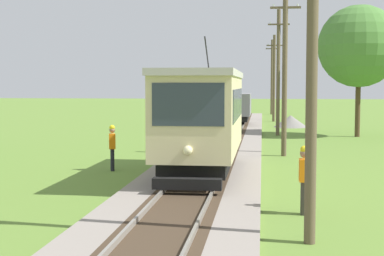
# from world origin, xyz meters

# --- Properties ---
(red_tram) EXTENTS (2.60, 8.54, 4.79)m
(red_tram) POSITION_xyz_m (0.00, 17.23, 2.19)
(red_tram) COLOR beige
(red_tram) RESTS_ON rail_right
(freight_car) EXTENTS (2.40, 5.20, 2.31)m
(freight_car) POSITION_xyz_m (0.00, 42.33, 1.56)
(freight_car) COLOR slate
(freight_car) RESTS_ON rail_right
(utility_pole_near_tram) EXTENTS (1.40, 0.43, 8.20)m
(utility_pole_near_tram) POSITION_xyz_m (3.14, 9.11, 4.20)
(utility_pole_near_tram) COLOR brown
(utility_pole_near_tram) RESTS_ON ground
(utility_pole_mid) EXTENTS (1.40, 0.32, 7.81)m
(utility_pole_mid) POSITION_xyz_m (3.14, 23.92, 4.00)
(utility_pole_mid) COLOR brown
(utility_pole_mid) RESTS_ON ground
(utility_pole_far) EXTENTS (1.40, 0.52, 8.24)m
(utility_pole_far) POSITION_xyz_m (3.14, 34.99, 4.21)
(utility_pole_far) COLOR brown
(utility_pole_far) RESTS_ON ground
(utility_pole_distant) EXTENTS (1.40, 0.62, 7.74)m
(utility_pole_distant) POSITION_xyz_m (3.14, 48.87, 3.97)
(utility_pole_distant) COLOR brown
(utility_pole_distant) RESTS_ON ground
(utility_pole_horizon) EXTENTS (1.40, 0.37, 8.28)m
(utility_pole_horizon) POSITION_xyz_m (3.14, 61.31, 4.24)
(utility_pole_horizon) COLOR brown
(utility_pole_horizon) RESTS_ON ground
(gravel_pile) EXTENTS (2.65, 2.65, 0.93)m
(gravel_pile) POSITION_xyz_m (4.33, 42.26, 0.47)
(gravel_pile) COLOR gray
(gravel_pile) RESTS_ON ground
(track_worker) EXTENTS (0.24, 0.38, 1.78)m
(track_worker) POSITION_xyz_m (3.20, 11.73, 0.98)
(track_worker) COLOR #38332D
(track_worker) RESTS_ON ground
(second_worker) EXTENTS (0.34, 0.43, 1.78)m
(second_worker) POSITION_xyz_m (-3.63, 18.43, 0.98)
(second_worker) COLOR black
(second_worker) RESTS_ON ground
(tree_left_near) EXTENTS (5.21, 5.21, 8.36)m
(tree_left_near) POSITION_xyz_m (8.17, 34.45, 5.75)
(tree_left_near) COLOR #4C3823
(tree_left_near) RESTS_ON ground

